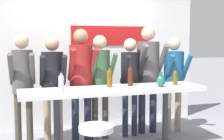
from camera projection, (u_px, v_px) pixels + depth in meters
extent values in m
cube|color=white|center=(89.00, 59.00, 5.89)|extent=(4.29, 0.10, 2.49)
cube|color=red|center=(111.00, 36.00, 5.92)|extent=(1.54, 0.02, 0.36)
cube|color=white|center=(114.00, 90.00, 4.50)|extent=(2.69, 0.67, 0.06)
cylinder|color=#333338|center=(57.00, 124.00, 4.29)|extent=(0.09, 0.09, 0.86)
cylinder|color=#333338|center=(165.00, 115.00, 4.81)|extent=(0.09, 0.09, 0.86)
cylinder|color=white|center=(96.00, 128.00, 3.60)|extent=(0.40, 0.40, 0.07)
cylinder|color=#473D33|center=(18.00, 120.00, 4.72)|extent=(0.10, 0.10, 0.82)
cylinder|color=#473D33|center=(30.00, 119.00, 4.75)|extent=(0.10, 0.10, 0.82)
cylinder|color=#514C4C|center=(22.00, 71.00, 4.66)|extent=(0.34, 0.34, 0.65)
sphere|color=#D6AD89|center=(22.00, 41.00, 4.62)|extent=(0.22, 0.22, 0.22)
cylinder|color=#514C4C|center=(11.00, 70.00, 4.47)|extent=(0.11, 0.38, 0.49)
cylinder|color=#514C4C|center=(32.00, 69.00, 4.54)|extent=(0.11, 0.38, 0.49)
cylinder|color=gray|center=(47.00, 119.00, 4.79)|extent=(0.11, 0.11, 0.80)
cylinder|color=gray|center=(59.00, 118.00, 4.83)|extent=(0.11, 0.11, 0.80)
cylinder|color=black|center=(53.00, 73.00, 4.74)|extent=(0.35, 0.35, 0.63)
sphere|color=tan|center=(52.00, 44.00, 4.70)|extent=(0.22, 0.22, 0.22)
cylinder|color=black|center=(42.00, 71.00, 4.55)|extent=(0.10, 0.38, 0.49)
cylinder|color=black|center=(64.00, 70.00, 4.63)|extent=(0.10, 0.38, 0.49)
cylinder|color=#23283D|center=(75.00, 115.00, 4.92)|extent=(0.12, 0.12, 0.86)
cylinder|color=#23283D|center=(88.00, 114.00, 4.97)|extent=(0.12, 0.12, 0.86)
cylinder|color=maroon|center=(81.00, 67.00, 4.87)|extent=(0.38, 0.38, 0.68)
sphere|color=#9E7556|center=(81.00, 36.00, 4.82)|extent=(0.23, 0.23, 0.23)
cylinder|color=maroon|center=(72.00, 65.00, 4.66)|extent=(0.10, 0.40, 0.52)
cylinder|color=maroon|center=(94.00, 64.00, 4.76)|extent=(0.10, 0.40, 0.52)
cylinder|color=#473D33|center=(95.00, 115.00, 5.04)|extent=(0.10, 0.10, 0.81)
cylinder|color=#473D33|center=(105.00, 114.00, 5.10)|extent=(0.10, 0.10, 0.81)
cylinder|color=#335638|center=(100.00, 70.00, 5.00)|extent=(0.33, 0.33, 0.64)
sphere|color=#D6AD89|center=(100.00, 42.00, 4.96)|extent=(0.22, 0.22, 0.22)
cylinder|color=#335638|center=(94.00, 68.00, 4.80)|extent=(0.09, 0.38, 0.49)
cylinder|color=#335638|center=(112.00, 68.00, 4.90)|extent=(0.09, 0.38, 0.49)
cylinder|color=#23283D|center=(125.00, 113.00, 5.19)|extent=(0.10, 0.10, 0.79)
cylinder|color=#23283D|center=(134.00, 113.00, 5.24)|extent=(0.10, 0.10, 0.79)
cylinder|color=black|center=(130.00, 71.00, 5.15)|extent=(0.31, 0.31, 0.62)
sphere|color=#D6AD89|center=(130.00, 45.00, 5.10)|extent=(0.21, 0.21, 0.21)
cylinder|color=black|center=(125.00, 70.00, 4.95)|extent=(0.08, 0.36, 0.48)
cylinder|color=black|center=(142.00, 69.00, 5.05)|extent=(0.08, 0.36, 0.48)
cylinder|color=#23283D|center=(142.00, 108.00, 5.36)|extent=(0.12, 0.12, 0.88)
cylinder|color=#23283D|center=(153.00, 107.00, 5.42)|extent=(0.12, 0.12, 0.88)
cylinder|color=#514C4C|center=(148.00, 62.00, 5.32)|extent=(0.39, 0.39, 0.70)
sphere|color=#D6AD89|center=(148.00, 33.00, 5.27)|extent=(0.24, 0.24, 0.24)
cylinder|color=#514C4C|center=(142.00, 60.00, 5.10)|extent=(0.10, 0.42, 0.54)
cylinder|color=#514C4C|center=(162.00, 60.00, 5.20)|extent=(0.10, 0.42, 0.54)
cylinder|color=gray|center=(168.00, 110.00, 5.44)|extent=(0.11, 0.11, 0.79)
cylinder|color=gray|center=(178.00, 109.00, 5.48)|extent=(0.11, 0.11, 0.79)
cylinder|color=#19517A|center=(174.00, 69.00, 5.39)|extent=(0.37, 0.37, 0.63)
sphere|color=#D6AD89|center=(174.00, 44.00, 5.35)|extent=(0.21, 0.21, 0.21)
cylinder|color=#19517A|center=(169.00, 68.00, 5.21)|extent=(0.12, 0.38, 0.48)
cylinder|color=#19517A|center=(186.00, 67.00, 5.28)|extent=(0.12, 0.38, 0.48)
cylinder|color=#B7BCC1|center=(61.00, 85.00, 4.14)|extent=(0.08, 0.08, 0.19)
sphere|color=#B7BCC1|center=(61.00, 78.00, 4.14)|extent=(0.08, 0.08, 0.08)
cylinder|color=#B7BCC1|center=(61.00, 75.00, 4.13)|extent=(0.03, 0.03, 0.07)
cylinder|color=black|center=(61.00, 72.00, 4.13)|extent=(0.03, 0.03, 0.01)
cylinder|color=brown|center=(109.00, 80.00, 4.56)|extent=(0.08, 0.08, 0.21)
sphere|color=brown|center=(109.00, 73.00, 4.55)|extent=(0.08, 0.08, 0.08)
cylinder|color=brown|center=(109.00, 70.00, 4.54)|extent=(0.03, 0.03, 0.08)
cylinder|color=black|center=(109.00, 67.00, 4.54)|extent=(0.03, 0.03, 0.02)
cylinder|color=brown|center=(175.00, 79.00, 4.76)|extent=(0.07, 0.07, 0.18)
sphere|color=brown|center=(175.00, 74.00, 4.75)|extent=(0.07, 0.07, 0.07)
cylinder|color=brown|center=(175.00, 71.00, 4.75)|extent=(0.03, 0.03, 0.06)
cylinder|color=black|center=(175.00, 69.00, 4.75)|extent=(0.03, 0.03, 0.01)
cylinder|color=#4C1E0F|center=(130.00, 78.00, 4.69)|extent=(0.08, 0.08, 0.23)
sphere|color=#4C1E0F|center=(130.00, 71.00, 4.68)|extent=(0.08, 0.08, 0.08)
cylinder|color=#4C1E0F|center=(130.00, 68.00, 4.67)|extent=(0.03, 0.03, 0.08)
cylinder|color=black|center=(130.00, 65.00, 4.67)|extent=(0.03, 0.03, 0.02)
ellipsoid|color=#1E665B|center=(161.00, 81.00, 4.56)|extent=(0.13, 0.13, 0.17)
cylinder|color=#1E665B|center=(161.00, 74.00, 4.55)|extent=(0.04, 0.04, 0.05)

